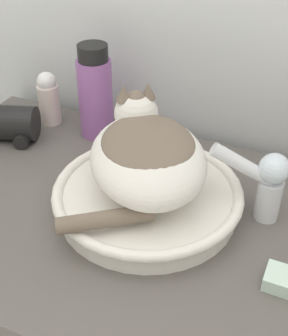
# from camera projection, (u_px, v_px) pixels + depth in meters

# --- Properties ---
(sink_basin) EXTENTS (0.34, 0.34, 0.05)m
(sink_basin) POSITION_uv_depth(u_px,v_px,m) (148.00, 197.00, 0.84)
(sink_basin) COLOR white
(sink_basin) RESTS_ON vanity_counter
(cat) EXTENTS (0.30, 0.34, 0.15)m
(cat) POSITION_uv_depth(u_px,v_px,m) (146.00, 153.00, 0.79)
(cat) COLOR silver
(cat) RESTS_ON sink_basin
(faucet) EXTENTS (0.13, 0.07, 0.15)m
(faucet) POSITION_uv_depth(u_px,v_px,m) (266.00, 181.00, 0.79)
(faucet) COLOR silver
(faucet) RESTS_ON vanity_counter
(mouthwash_bottle) EXTENTS (0.08, 0.08, 0.21)m
(mouthwash_bottle) POSITION_uv_depth(u_px,v_px,m) (95.00, 93.00, 1.01)
(mouthwash_bottle) COLOR #93569E
(mouthwash_bottle) RESTS_ON vanity_counter
(deodorant_stick) EXTENTS (0.05, 0.05, 0.13)m
(deodorant_stick) POSITION_uv_depth(u_px,v_px,m) (49.00, 98.00, 1.08)
(deodorant_stick) COLOR silver
(deodorant_stick) RESTS_ON vanity_counter
(hair_dryer) EXTENTS (0.19, 0.13, 0.08)m
(hair_dryer) POSITION_uv_depth(u_px,v_px,m) (0.00, 123.00, 1.04)
(hair_dryer) COLOR black
(hair_dryer) RESTS_ON vanity_counter
(soap_bar) EXTENTS (0.07, 0.05, 0.02)m
(soap_bar) POSITION_uv_depth(u_px,v_px,m) (288.00, 282.00, 0.70)
(soap_bar) COLOR silver
(soap_bar) RESTS_ON vanity_counter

